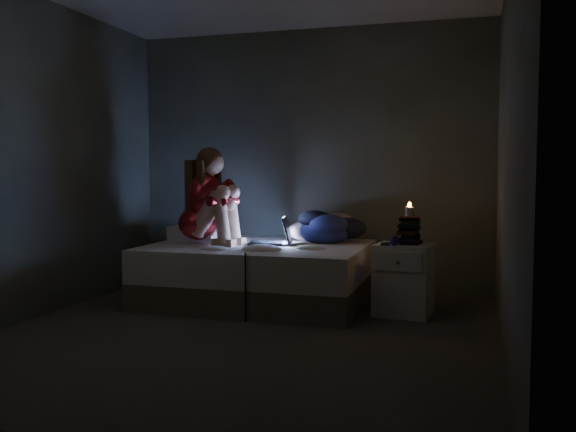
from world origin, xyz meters
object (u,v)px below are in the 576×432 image
at_px(bed, 258,274).
at_px(woman, 198,195).
at_px(laptop, 270,230).
at_px(nightstand, 404,280).
at_px(phone, 386,244).
at_px(candle, 409,212).

bearing_deg(bed, woman, -175.46).
relative_size(bed, laptop, 5.10).
relative_size(bed, nightstand, 3.25).
height_order(bed, laptop, laptop).
distance_m(woman, phone, 1.80).
bearing_deg(bed, phone, -10.33).
height_order(bed, woman, woman).
bearing_deg(phone, candle, 25.41).
xyz_separation_m(bed, laptop, (0.10, 0.03, 0.40)).
xyz_separation_m(woman, nightstand, (1.89, -0.08, -0.67)).
xyz_separation_m(bed, phone, (1.18, -0.22, 0.33)).
bearing_deg(laptop, phone, -23.87).
relative_size(woman, candle, 11.05).
relative_size(bed, phone, 13.70).
height_order(nightstand, phone, phone).
xyz_separation_m(candle, phone, (-0.17, -0.12, -0.26)).
bearing_deg(bed, candle, -4.13).
height_order(bed, phone, phone).
distance_m(candle, phone, 0.33).
height_order(laptop, candle, candle).
distance_m(bed, laptop, 0.41).
relative_size(nightstand, phone, 4.21).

